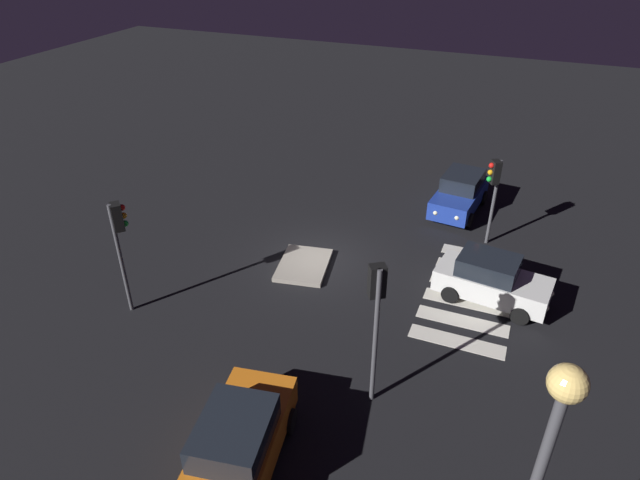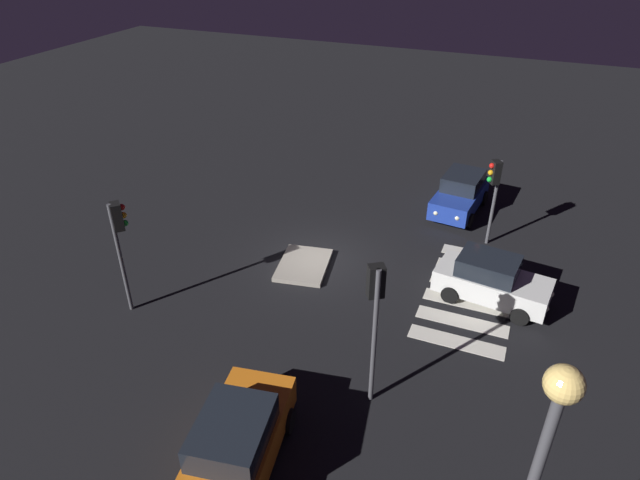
# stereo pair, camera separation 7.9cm
# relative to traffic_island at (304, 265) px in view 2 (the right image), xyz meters

# --- Properties ---
(ground_plane) EXTENTS (80.00, 80.00, 0.00)m
(ground_plane) POSITION_rel_traffic_island_xyz_m (0.67, -0.44, -0.09)
(ground_plane) COLOR black
(traffic_island) EXTENTS (2.86, 2.34, 0.18)m
(traffic_island) POSITION_rel_traffic_island_xyz_m (0.00, 0.00, 0.00)
(traffic_island) COLOR gray
(traffic_island) RESTS_ON ground
(car_blue) EXTENTS (4.36, 2.34, 1.84)m
(car_blue) POSITION_rel_traffic_island_xyz_m (7.27, -4.94, 0.81)
(car_blue) COLOR #1E389E
(car_blue) RESTS_ON ground
(car_white) EXTENTS (2.34, 4.25, 1.78)m
(car_white) POSITION_rel_traffic_island_xyz_m (0.60, -7.20, 0.78)
(car_white) COLOR silver
(car_white) RESTS_ON ground
(car_orange) EXTENTS (4.62, 2.61, 1.93)m
(car_orange) POSITION_rel_traffic_island_xyz_m (-9.14, -2.18, 0.86)
(car_orange) COLOR orange
(car_orange) RESTS_ON ground
(traffic_light_east) EXTENTS (0.54, 0.53, 3.84)m
(traffic_light_east) POSITION_rel_traffic_island_xyz_m (4.63, -6.49, 2.82)
(traffic_light_east) COLOR #47474C
(traffic_light_east) RESTS_ON ground
(traffic_light_west) EXTENTS (0.53, 0.54, 4.27)m
(traffic_light_west) POSITION_rel_traffic_island_xyz_m (-4.73, 4.61, 3.14)
(traffic_light_west) COLOR #47474C
(traffic_light_west) RESTS_ON ground
(traffic_light_south) EXTENTS (0.53, 0.54, 4.63)m
(traffic_light_south) POSITION_rel_traffic_island_xyz_m (-5.53, -4.55, 3.41)
(traffic_light_south) COLOR #47474C
(traffic_light_south) RESTS_ON ground
(street_lamp) EXTENTS (0.56, 0.56, 7.29)m
(street_lamp) POSITION_rel_traffic_island_xyz_m (-10.72, -8.64, 4.92)
(street_lamp) COLOR #47474C
(street_lamp) RESTS_ON ground
(crosswalk_near) EXTENTS (6.45, 3.20, 0.02)m
(crosswalk_near) POSITION_rel_traffic_island_xyz_m (0.67, -6.55, -0.08)
(crosswalk_near) COLOR silver
(crosswalk_near) RESTS_ON ground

